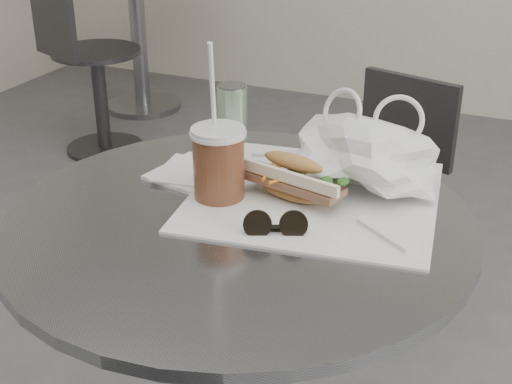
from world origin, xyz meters
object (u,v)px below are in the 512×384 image
at_px(bg_table, 138,22).
at_px(iced_coffee, 219,163).
at_px(bg_chair, 91,82).
at_px(chair_far, 376,217).
at_px(drink_can, 232,113).
at_px(sunglasses, 275,226).
at_px(banh_mi, 292,179).
at_px(cafe_table, 240,353).

relative_size(bg_table, iced_coffee, 2.74).
bearing_deg(bg_table, bg_chair, -77.60).
distance_m(chair_far, drink_can, 0.78).
relative_size(chair_far, bg_chair, 0.94).
xyz_separation_m(chair_far, bg_chair, (-1.49, 0.70, 0.02)).
bearing_deg(sunglasses, iced_coffee, 125.88).
xyz_separation_m(chair_far, drink_can, (-0.17, -0.58, 0.48)).
relative_size(banh_mi, iced_coffee, 0.89).
height_order(chair_far, drink_can, drink_can).
distance_m(bg_chair, sunglasses, 2.28).
xyz_separation_m(cafe_table, sunglasses, (0.08, -0.03, 0.29)).
relative_size(cafe_table, bg_chair, 1.02).
relative_size(cafe_table, banh_mi, 3.15).
bearing_deg(bg_table, banh_mi, -51.88).
bearing_deg(banh_mi, iced_coffee, -146.29).
bearing_deg(bg_table, chair_far, -39.11).
xyz_separation_m(banh_mi, sunglasses, (0.02, -0.12, -0.02)).
bearing_deg(cafe_table, banh_mi, 56.85).
relative_size(bg_table, chair_far, 1.06).
bearing_deg(banh_mi, bg_chair, 149.16).
relative_size(bg_table, drink_can, 6.49).
bearing_deg(bg_chair, drink_can, -22.07).
bearing_deg(iced_coffee, bg_table, 125.63).
bearing_deg(iced_coffee, bg_chair, 132.51).
height_order(banh_mi, drink_can, drink_can).
distance_m(chair_far, banh_mi, 0.92).
relative_size(cafe_table, bg_table, 1.03).
bearing_deg(bg_chair, sunglasses, -24.05).
xyz_separation_m(iced_coffee, sunglasses, (0.14, -0.08, -0.05)).
bearing_deg(chair_far, iced_coffee, 101.02).
height_order(chair_far, sunglasses, sunglasses).
relative_size(cafe_table, iced_coffee, 2.81).
xyz_separation_m(cafe_table, banh_mi, (0.06, 0.09, 0.31)).
distance_m(banh_mi, iced_coffee, 0.12).
xyz_separation_m(bg_table, chair_far, (1.62, -1.32, -0.15)).
distance_m(bg_table, sunglasses, 2.81).
height_order(cafe_table, chair_far, cafe_table).
height_order(cafe_table, bg_chair, bg_chair).
height_order(cafe_table, bg_table, same).
bearing_deg(banh_mi, chair_far, 106.16).
relative_size(cafe_table, sunglasses, 7.87).
distance_m(iced_coffee, sunglasses, 0.17).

